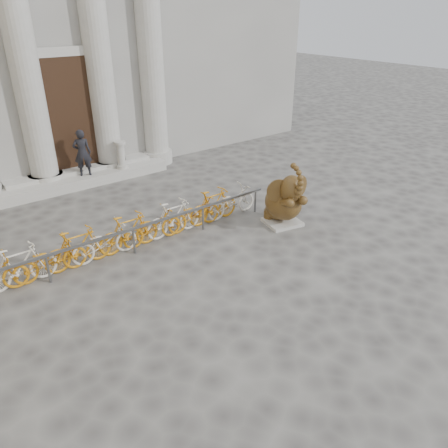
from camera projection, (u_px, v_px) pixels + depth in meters
ground at (262, 316)px, 8.95m from camera, size 80.00×80.00×0.00m
entrance_steps at (85, 178)px, 15.51m from camera, size 6.00×1.20×0.36m
elephant_statue at (284, 202)px, 12.37m from camera, size 1.28×1.52×1.95m
bike_rack at (129, 232)px, 11.16m from camera, size 8.58×0.53×1.00m
pedestrian at (82, 153)px, 14.92m from camera, size 0.69×0.57×1.62m
balustrade_post at (121, 156)px, 15.74m from camera, size 0.40×0.40×0.99m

